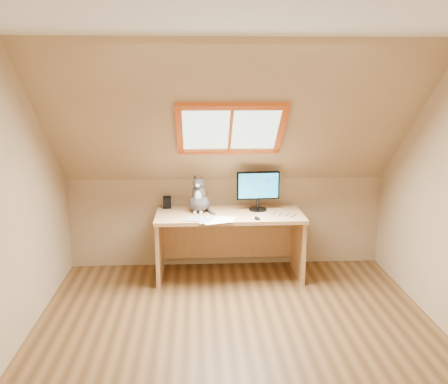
{
  "coord_description": "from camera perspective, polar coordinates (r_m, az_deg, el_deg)",
  "views": [
    {
      "loc": [
        -0.32,
        -3.67,
        2.11
      ],
      "look_at": [
        -0.06,
        1.0,
        1.02
      ],
      "focal_mm": 40.0,
      "sensor_mm": 36.0,
      "label": 1
    }
  ],
  "objects": [
    {
      "name": "graphics_tablet",
      "position": [
        5.01,
        -2.78,
        -3.13
      ],
      "size": [
        0.31,
        0.26,
        0.01
      ],
      "primitive_type": "cube",
      "rotation": [
        0.0,
        0.0,
        -0.3
      ],
      "color": "#B2B2B7",
      "rests_on": "desk"
    },
    {
      "name": "desk",
      "position": [
        5.38,
        0.57,
        -4.48
      ],
      "size": [
        1.54,
        0.68,
        0.7
      ],
      "color": "#E1AE6B",
      "rests_on": "ground"
    },
    {
      "name": "cables",
      "position": [
        5.18,
        5.84,
        -2.64
      ],
      "size": [
        0.51,
        0.26,
        0.01
      ],
      "color": "silver",
      "rests_on": "desk"
    },
    {
      "name": "mouse",
      "position": [
        5.03,
        3.79,
        -2.99
      ],
      "size": [
        0.07,
        0.1,
        0.03
      ],
      "primitive_type": "ellipsoid",
      "rotation": [
        0.0,
        0.0,
        0.27
      ],
      "color": "black",
      "rests_on": "desk"
    },
    {
      "name": "cat",
      "position": [
        5.27,
        -2.87,
        -0.72
      ],
      "size": [
        0.26,
        0.3,
        0.41
      ],
      "color": "#484340",
      "rests_on": "desk"
    },
    {
      "name": "papers",
      "position": [
        4.99,
        -1.26,
        -3.23
      ],
      "size": [
        0.35,
        0.3,
        0.01
      ],
      "color": "white",
      "rests_on": "desk"
    },
    {
      "name": "desk_speaker",
      "position": [
        5.47,
        -6.53,
        -1.18
      ],
      "size": [
        0.09,
        0.09,
        0.13
      ],
      "primitive_type": "cube",
      "rotation": [
        0.0,
        0.0,
        0.08
      ],
      "color": "black",
      "rests_on": "desk"
    },
    {
      "name": "room_shell",
      "position": [
        3.65,
        1.94,
        2.39
      ],
      "size": [
        3.52,
        3.52,
        2.41
      ],
      "color": "tan",
      "rests_on": "ground"
    },
    {
      "name": "monitor",
      "position": [
        5.32,
        3.92,
        0.45
      ],
      "size": [
        0.46,
        0.19,
        0.42
      ],
      "color": "black",
      "rests_on": "desk"
    },
    {
      "name": "ground",
      "position": [
        4.24,
        1.67,
        -16.72
      ],
      "size": [
        3.5,
        3.5,
        0.0
      ],
      "primitive_type": "plane",
      "color": "brown",
      "rests_on": "ground"
    }
  ]
}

